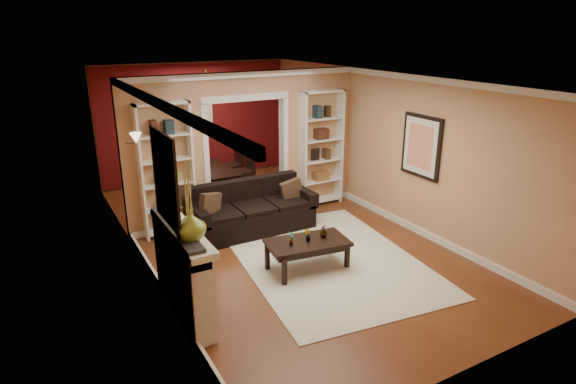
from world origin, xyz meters
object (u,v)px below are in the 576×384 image
fireplace (184,271)px  dining_table (212,180)px  sofa (252,208)px  bookshelf_left (166,171)px  bookshelf_right (321,149)px  coffee_table (307,255)px

fireplace → dining_table: (1.97, 4.30, -0.31)m
sofa → fireplace: bearing=-133.4°
fireplace → dining_table: size_ratio=1.09×
fireplace → dining_table: fireplace is taller
bookshelf_left → bookshelf_right: 3.10m
dining_table → bookshelf_left: bearing=141.1°
coffee_table → bookshelf_left: (-1.40, 2.28, 0.92)m
sofa → dining_table: 2.36m
bookshelf_left → fireplace: (-0.54, -2.53, -0.57)m
sofa → bookshelf_left: bearing=156.0°
sofa → fireplace: 2.69m
bookshelf_left → bookshelf_right: size_ratio=1.00×
coffee_table → dining_table: (0.03, 4.05, 0.05)m
coffee_table → bookshelf_right: bookshelf_right is taller
bookshelf_right → fireplace: size_ratio=1.35×
sofa → bookshelf_right: 2.02m
fireplace → bookshelf_right: bearing=34.8°
sofa → bookshelf_left: (-1.30, 0.58, 0.72)m
bookshelf_right → fireplace: bookshelf_right is taller
bookshelf_right → dining_table: size_ratio=1.48×
coffee_table → bookshelf_right: 2.99m
bookshelf_left → sofa: bearing=-24.0°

